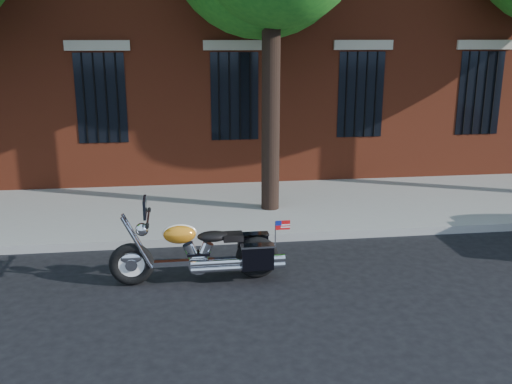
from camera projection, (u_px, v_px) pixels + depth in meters
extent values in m
plane|color=black|center=(267.00, 272.00, 8.86)|extent=(120.00, 120.00, 0.00)
cube|color=gray|center=(256.00, 238.00, 10.16)|extent=(40.00, 0.16, 0.15)
cube|color=gray|center=(244.00, 207.00, 11.96)|extent=(40.00, 3.60, 0.15)
cube|color=black|center=(234.00, 96.00, 13.17)|extent=(1.10, 0.14, 2.00)
cube|color=#B2A893|center=(234.00, 45.00, 12.83)|extent=(1.40, 0.20, 0.22)
cylinder|color=black|center=(235.00, 97.00, 13.09)|extent=(0.04, 0.04, 2.00)
cylinder|color=black|center=(271.00, 92.00, 11.04)|extent=(0.36, 0.36, 5.00)
torus|color=black|center=(132.00, 264.00, 8.32)|extent=(0.65, 0.15, 0.65)
torus|color=black|center=(257.00, 257.00, 8.57)|extent=(0.65, 0.15, 0.65)
cylinder|color=white|center=(132.00, 264.00, 8.32)|extent=(0.49, 0.06, 0.49)
cylinder|color=white|center=(257.00, 257.00, 8.57)|extent=(0.49, 0.06, 0.49)
ellipsoid|color=white|center=(131.00, 258.00, 8.29)|extent=(0.34, 0.13, 0.19)
ellipsoid|color=orange|center=(257.00, 250.00, 8.54)|extent=(0.34, 0.14, 0.19)
cube|color=white|center=(195.00, 262.00, 8.45)|extent=(1.46, 0.11, 0.08)
cylinder|color=white|center=(199.00, 263.00, 8.46)|extent=(0.31, 0.18, 0.31)
cylinder|color=white|center=(232.00, 265.00, 8.36)|extent=(1.22, 0.10, 0.09)
ellipsoid|color=orange|center=(180.00, 234.00, 8.30)|extent=(0.48, 0.28, 0.28)
ellipsoid|color=black|center=(213.00, 236.00, 8.38)|extent=(0.47, 0.28, 0.15)
cube|color=black|center=(253.00, 245.00, 8.78)|extent=(0.47, 0.16, 0.37)
cube|color=black|center=(257.00, 257.00, 8.29)|extent=(0.47, 0.16, 0.37)
cylinder|color=white|center=(148.00, 218.00, 8.17)|extent=(0.04, 0.76, 0.04)
sphere|color=white|center=(142.00, 230.00, 8.20)|extent=(0.20, 0.20, 0.19)
cube|color=black|center=(145.00, 207.00, 8.12)|extent=(0.04, 0.39, 0.27)
cube|color=red|center=(283.00, 225.00, 8.18)|extent=(0.21, 0.02, 0.14)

